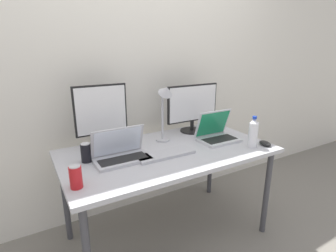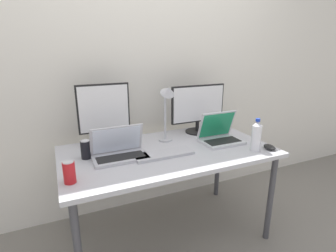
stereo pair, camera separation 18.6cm
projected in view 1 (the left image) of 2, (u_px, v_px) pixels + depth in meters
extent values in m
plane|color=gray|center=(168.00, 234.00, 2.13)|extent=(16.00, 16.00, 0.00)
cube|color=silver|center=(134.00, 66.00, 2.24)|extent=(7.00, 0.08, 2.60)
cylinder|color=#424247|center=(267.00, 193.00, 2.07)|extent=(0.04, 0.04, 0.71)
cylinder|color=#424247|center=(65.00, 199.00, 1.98)|extent=(0.04, 0.04, 0.71)
cylinder|color=#424247|center=(210.00, 161.00, 2.65)|extent=(0.04, 0.04, 0.71)
cube|color=#B7B7BC|center=(168.00, 151.00, 1.92)|extent=(1.51, 0.82, 0.03)
cylinder|color=black|center=(104.00, 146.00, 1.97)|extent=(0.20, 0.20, 0.01)
cylinder|color=black|center=(103.00, 139.00, 1.95)|extent=(0.03, 0.03, 0.09)
cube|color=black|center=(101.00, 110.00, 1.89)|extent=(0.38, 0.02, 0.36)
cube|color=white|center=(101.00, 110.00, 1.88)|extent=(0.36, 0.01, 0.34)
cylinder|color=black|center=(192.00, 131.00, 2.33)|extent=(0.21, 0.21, 0.01)
cylinder|color=black|center=(192.00, 125.00, 2.31)|extent=(0.03, 0.03, 0.08)
cube|color=black|center=(193.00, 103.00, 2.25)|extent=(0.49, 0.02, 0.32)
cube|color=white|center=(193.00, 103.00, 2.24)|extent=(0.47, 0.01, 0.29)
cube|color=#B7B7BC|center=(122.00, 160.00, 1.72)|extent=(0.36, 0.20, 0.02)
cube|color=black|center=(123.00, 159.00, 1.70)|extent=(0.32, 0.11, 0.00)
cube|color=#B7B7BC|center=(118.00, 141.00, 1.75)|extent=(0.36, 0.07, 0.20)
cube|color=silver|center=(118.00, 142.00, 1.74)|extent=(0.32, 0.06, 0.18)
cube|color=silver|center=(218.00, 140.00, 2.09)|extent=(0.31, 0.23, 0.02)
cube|color=black|center=(220.00, 139.00, 2.07)|extent=(0.27, 0.13, 0.00)
cube|color=silver|center=(213.00, 123.00, 2.11)|extent=(0.31, 0.08, 0.22)
cube|color=#1E8C59|center=(213.00, 124.00, 2.11)|extent=(0.28, 0.07, 0.20)
cube|color=#B2B2B7|center=(165.00, 154.00, 1.80)|extent=(0.42, 0.14, 0.02)
ellipsoid|color=black|center=(265.00, 143.00, 1.99)|extent=(0.08, 0.12, 0.03)
cylinder|color=silver|center=(253.00, 135.00, 1.94)|extent=(0.07, 0.07, 0.19)
cone|color=silver|center=(254.00, 121.00, 1.90)|extent=(0.06, 0.06, 0.03)
cylinder|color=#1938B2|center=(255.00, 118.00, 1.90)|extent=(0.03, 0.03, 0.02)
cylinder|color=black|center=(86.00, 153.00, 1.69)|extent=(0.07, 0.07, 0.12)
cylinder|color=silver|center=(85.00, 144.00, 1.68)|extent=(0.06, 0.06, 0.00)
cylinder|color=red|center=(76.00, 177.00, 1.38)|extent=(0.07, 0.07, 0.12)
cylinder|color=silver|center=(75.00, 166.00, 1.36)|extent=(0.06, 0.06, 0.00)
cylinder|color=#B7B7BC|center=(163.00, 140.00, 2.10)|extent=(0.11, 0.11, 0.01)
cylinder|color=#B7B7BC|center=(162.00, 117.00, 2.04)|extent=(0.02, 0.02, 0.37)
cone|color=#B7B7BC|center=(166.00, 90.00, 1.93)|extent=(0.11, 0.12, 0.11)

